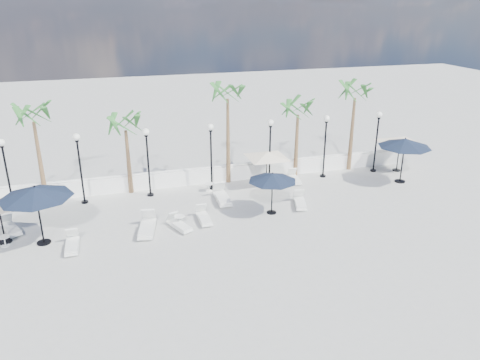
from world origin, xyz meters
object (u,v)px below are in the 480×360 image
object	(u,v)px
parasol_navy_mid	(272,178)
parasol_navy_right	(405,143)
lounger_3	(179,225)
lounger_0	(72,244)
lounger_5	(222,197)
lounger_7	(294,178)
lounger_6	(300,202)
lounger_4	(147,227)
parasol_navy_left	(35,193)
lounger_2	(204,217)
parasol_cream_sq_b	(401,138)
lounger_1	(11,228)
parasol_cream_sq_a	(267,153)

from	to	relation	value
parasol_navy_mid	parasol_navy_right	distance (m)	9.09
lounger_3	parasol_navy_mid	world-z (taller)	parasol_navy_mid
lounger_0	lounger_5	xyz separation A→B (m)	(7.57, 3.13, 0.05)
parasol_navy_mid	parasol_navy_right	bearing A→B (deg)	12.39
lounger_7	lounger_6	bearing A→B (deg)	-99.06
lounger_4	lounger_6	xyz separation A→B (m)	(8.05, 0.71, -0.05)
lounger_0	lounger_6	distance (m)	11.46
lounger_6	parasol_navy_left	distance (m)	12.82
parasol_navy_left	lounger_2	bearing A→B (deg)	1.36
parasol_cream_sq_b	lounger_6	bearing A→B (deg)	-157.60
lounger_0	parasol_navy_right	distance (m)	18.86
lounger_1	lounger_5	distance (m)	10.40
lounger_0	lounger_4	xyz separation A→B (m)	(3.32, 0.69, 0.05)
lounger_5	parasol_navy_right	world-z (taller)	parasol_navy_right
lounger_7	parasol_cream_sq_a	size ratio (longest dim) A/B	0.39
lounger_4	parasol_navy_mid	xyz separation A→B (m)	(6.32, 0.32, 1.68)
lounger_3	lounger_5	world-z (taller)	lounger_5
parasol_navy_right	lounger_7	bearing A→B (deg)	163.57
lounger_5	lounger_7	xyz separation A→B (m)	(4.86, 1.61, -0.06)
lounger_5	lounger_7	distance (m)	5.12
lounger_4	parasol_navy_right	world-z (taller)	parasol_navy_right
lounger_0	lounger_5	world-z (taller)	lounger_5
lounger_7	parasol_navy_mid	distance (m)	4.98
lounger_1	lounger_0	bearing A→B (deg)	-64.95
parasol_navy_left	parasol_navy_right	size ratio (longest dim) A/B	1.03
lounger_6	parasol_cream_sq_a	bearing A→B (deg)	118.82
lounger_5	lounger_7	size ratio (longest dim) A/B	1.25
lounger_3	parasol_navy_right	bearing A→B (deg)	-13.30
lounger_6	lounger_7	bearing A→B (deg)	88.93
lounger_1	lounger_7	bearing A→B (deg)	-15.21
parasol_navy_mid	lounger_0	bearing A→B (deg)	-174.05
lounger_1	parasol_cream_sq_b	bearing A→B (deg)	-17.89
lounger_6	lounger_2	bearing A→B (deg)	-159.71
lounger_6	parasol_cream_sq_a	xyz separation A→B (m)	(-0.72, 3.33, 1.77)
parasol_cream_sq_a	lounger_0	bearing A→B (deg)	-156.10
parasol_navy_left	parasol_navy_right	world-z (taller)	parasol_navy_left
lounger_0	parasol_navy_mid	xyz separation A→B (m)	(9.64, 1.00, 1.73)
parasol_navy_right	parasol_cream_sq_a	xyz separation A→B (m)	(-7.85, 1.77, -0.42)
parasol_cream_sq_a	lounger_4	bearing A→B (deg)	-151.19
lounger_3	parasol_cream_sq_a	bearing A→B (deg)	12.22
lounger_7	parasol_cream_sq_a	bearing A→B (deg)	-170.85
lounger_2	lounger_5	world-z (taller)	lounger_5
lounger_1	lounger_7	world-z (taller)	lounger_1
lounger_4	lounger_2	bearing A→B (deg)	18.99
lounger_1	lounger_2	world-z (taller)	same
lounger_3	parasol_cream_sq_b	size ratio (longest dim) A/B	0.36
lounger_0	lounger_1	xyz separation A→B (m)	(-2.81, 2.47, -0.00)
parasol_cream_sq_b	parasol_navy_right	bearing A→B (deg)	-117.98
lounger_3	parasol_cream_sq_a	distance (m)	7.36
parasol_cream_sq_b	parasol_navy_left	bearing A→B (deg)	-169.48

